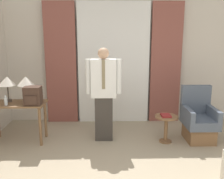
{
  "coord_description": "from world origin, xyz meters",
  "views": [
    {
      "loc": [
        -0.16,
        -2.32,
        1.91
      ],
      "look_at": [
        -0.06,
        1.86,
        0.98
      ],
      "focal_mm": 40.0,
      "sensor_mm": 36.0,
      "label": 1
    }
  ],
  "objects_px": {
    "bottle_near_edge": "(6,101)",
    "armchair": "(199,121)",
    "person": "(104,91)",
    "desk": "(17,110)",
    "side_table": "(166,124)",
    "backpack": "(33,96)",
    "book": "(166,115)",
    "table_lamp_right": "(26,82)",
    "table_lamp_left": "(7,82)"
  },
  "relations": [
    {
      "from": "book",
      "to": "side_table",
      "type": "bearing_deg",
      "value": 39.86
    },
    {
      "from": "bottle_near_edge",
      "to": "backpack",
      "type": "bearing_deg",
      "value": 3.32
    },
    {
      "from": "armchair",
      "to": "bottle_near_edge",
      "type": "bearing_deg",
      "value": -177.68
    },
    {
      "from": "person",
      "to": "side_table",
      "type": "relative_size",
      "value": 3.44
    },
    {
      "from": "desk",
      "to": "bottle_near_edge",
      "type": "bearing_deg",
      "value": -131.5
    },
    {
      "from": "backpack",
      "to": "side_table",
      "type": "xyz_separation_m",
      "value": [
        2.33,
        0.01,
        -0.55
      ]
    },
    {
      "from": "bottle_near_edge",
      "to": "person",
      "type": "height_order",
      "value": "person"
    },
    {
      "from": "armchair",
      "to": "side_table",
      "type": "bearing_deg",
      "value": -171.1
    },
    {
      "from": "table_lamp_right",
      "to": "side_table",
      "type": "distance_m",
      "value": 2.62
    },
    {
      "from": "side_table",
      "to": "book",
      "type": "xyz_separation_m",
      "value": [
        -0.01,
        -0.01,
        0.17
      ]
    },
    {
      "from": "table_lamp_right",
      "to": "person",
      "type": "bearing_deg",
      "value": -1.97
    },
    {
      "from": "armchair",
      "to": "book",
      "type": "distance_m",
      "value": 0.66
    },
    {
      "from": "bottle_near_edge",
      "to": "side_table",
      "type": "height_order",
      "value": "bottle_near_edge"
    },
    {
      "from": "desk",
      "to": "side_table",
      "type": "xyz_separation_m",
      "value": [
        2.66,
        -0.1,
        -0.26
      ]
    },
    {
      "from": "desk",
      "to": "armchair",
      "type": "bearing_deg",
      "value": -0.05
    },
    {
      "from": "person",
      "to": "bottle_near_edge",
      "type": "bearing_deg",
      "value": -173.94
    },
    {
      "from": "table_lamp_right",
      "to": "book",
      "type": "bearing_deg",
      "value": -4.51
    },
    {
      "from": "person",
      "to": "side_table",
      "type": "distance_m",
      "value": 1.27
    },
    {
      "from": "desk",
      "to": "side_table",
      "type": "bearing_deg",
      "value": -2.16
    },
    {
      "from": "table_lamp_left",
      "to": "side_table",
      "type": "bearing_deg",
      "value": -3.72
    },
    {
      "from": "table_lamp_left",
      "to": "side_table",
      "type": "distance_m",
      "value": 2.93
    },
    {
      "from": "table_lamp_left",
      "to": "side_table",
      "type": "height_order",
      "value": "table_lamp_left"
    },
    {
      "from": "armchair",
      "to": "book",
      "type": "relative_size",
      "value": 4.79
    },
    {
      "from": "desk",
      "to": "armchair",
      "type": "xyz_separation_m",
      "value": [
        3.28,
        -0.0,
        -0.25
      ]
    },
    {
      "from": "person",
      "to": "armchair",
      "type": "distance_m",
      "value": 1.83
    },
    {
      "from": "desk",
      "to": "table_lamp_right",
      "type": "height_order",
      "value": "table_lamp_right"
    },
    {
      "from": "backpack",
      "to": "side_table",
      "type": "bearing_deg",
      "value": 0.36
    },
    {
      "from": "desk",
      "to": "backpack",
      "type": "distance_m",
      "value": 0.45
    },
    {
      "from": "table_lamp_left",
      "to": "side_table",
      "type": "xyz_separation_m",
      "value": [
        2.83,
        -0.18,
        -0.75
      ]
    },
    {
      "from": "bottle_near_edge",
      "to": "armchair",
      "type": "relative_size",
      "value": 0.18
    },
    {
      "from": "armchair",
      "to": "backpack",
      "type": "bearing_deg",
      "value": -177.83
    },
    {
      "from": "person",
      "to": "backpack",
      "type": "bearing_deg",
      "value": -172.91
    },
    {
      "from": "bottle_near_edge",
      "to": "table_lamp_left",
      "type": "bearing_deg",
      "value": 99.78
    },
    {
      "from": "table_lamp_right",
      "to": "book",
      "type": "distance_m",
      "value": 2.56
    },
    {
      "from": "desk",
      "to": "bottle_near_edge",
      "type": "height_order",
      "value": "bottle_near_edge"
    },
    {
      "from": "desk",
      "to": "book",
      "type": "distance_m",
      "value": 2.65
    },
    {
      "from": "desk",
      "to": "backpack",
      "type": "bearing_deg",
      "value": -19.01
    },
    {
      "from": "table_lamp_right",
      "to": "backpack",
      "type": "relative_size",
      "value": 1.44
    },
    {
      "from": "bottle_near_edge",
      "to": "backpack",
      "type": "distance_m",
      "value": 0.47
    },
    {
      "from": "person",
      "to": "book",
      "type": "distance_m",
      "value": 1.18
    },
    {
      "from": "desk",
      "to": "person",
      "type": "xyz_separation_m",
      "value": [
        1.55,
        0.04,
        0.32
      ]
    },
    {
      "from": "table_lamp_right",
      "to": "bottle_near_edge",
      "type": "xyz_separation_m",
      "value": [
        -0.29,
        -0.22,
        -0.29
      ]
    },
    {
      "from": "person",
      "to": "armchair",
      "type": "bearing_deg",
      "value": -1.28
    },
    {
      "from": "bottle_near_edge",
      "to": "armchair",
      "type": "xyz_separation_m",
      "value": [
        3.41,
        0.14,
        -0.45
      ]
    },
    {
      "from": "table_lamp_left",
      "to": "bottle_near_edge",
      "type": "height_order",
      "value": "table_lamp_left"
    },
    {
      "from": "backpack",
      "to": "table_lamp_right",
      "type": "bearing_deg",
      "value": 130.55
    },
    {
      "from": "side_table",
      "to": "book",
      "type": "relative_size",
      "value": 2.4
    },
    {
      "from": "armchair",
      "to": "table_lamp_right",
      "type": "bearing_deg",
      "value": 178.41
    },
    {
      "from": "book",
      "to": "desk",
      "type": "bearing_deg",
      "value": 177.56
    },
    {
      "from": "bottle_near_edge",
      "to": "person",
      "type": "xyz_separation_m",
      "value": [
        1.67,
        0.18,
        0.12
      ]
    }
  ]
}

